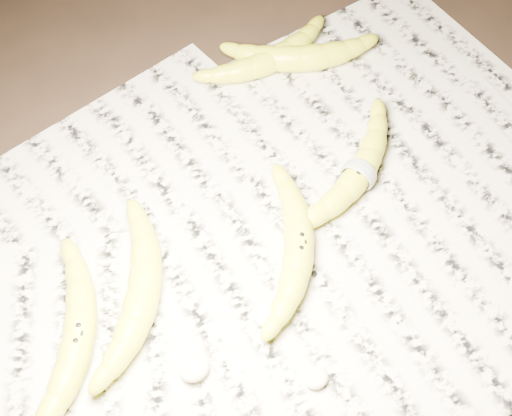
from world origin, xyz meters
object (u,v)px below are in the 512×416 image
banana_center (299,247)px  banana_upper_b (301,57)px  banana_left_b (143,291)px  banana_upper_a (271,58)px  banana_left_a (78,338)px  banana_taped (359,173)px

banana_center → banana_upper_b: (0.16, 0.26, 0.00)m
banana_left_b → banana_center: bearing=-67.1°
banana_upper_a → banana_upper_b: banana_upper_b is taller
banana_left_a → banana_upper_a: banana_left_a is taller
banana_left_a → banana_taped: size_ratio=0.98×
banana_left_a → banana_upper_b: 0.50m
banana_left_b → banana_center: (0.18, -0.04, -0.00)m
banana_left_b → banana_taped: banana_left_b is taller
banana_left_b → banana_upper_a: size_ratio=1.11×
banana_left_b → banana_upper_a: bearing=-17.4°
banana_left_a → banana_left_b: bearing=-48.1°
banana_left_b → banana_upper_b: size_ratio=1.08×
banana_center → banana_upper_b: bearing=1.6°
banana_upper_b → banana_left_b: bearing=-122.0°
banana_left_a → banana_taped: 0.39m
banana_left_a → banana_upper_b: size_ratio=1.12×
banana_upper_a → banana_upper_b: size_ratio=0.98×
banana_left_b → banana_upper_b: (0.35, 0.22, -0.00)m
banana_taped → banana_upper_a: size_ratio=1.16×
banana_upper_b → banana_upper_a: bearing=178.0°
banana_center → banana_taped: bearing=-32.4°
banana_taped → banana_upper_b: size_ratio=1.14×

